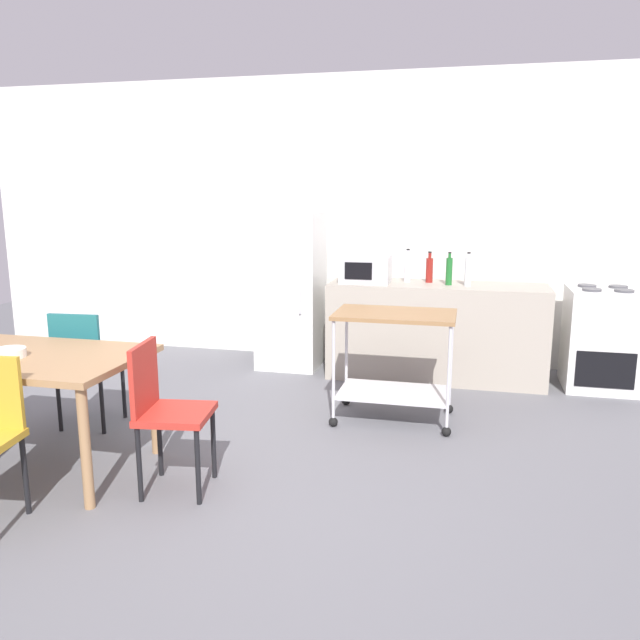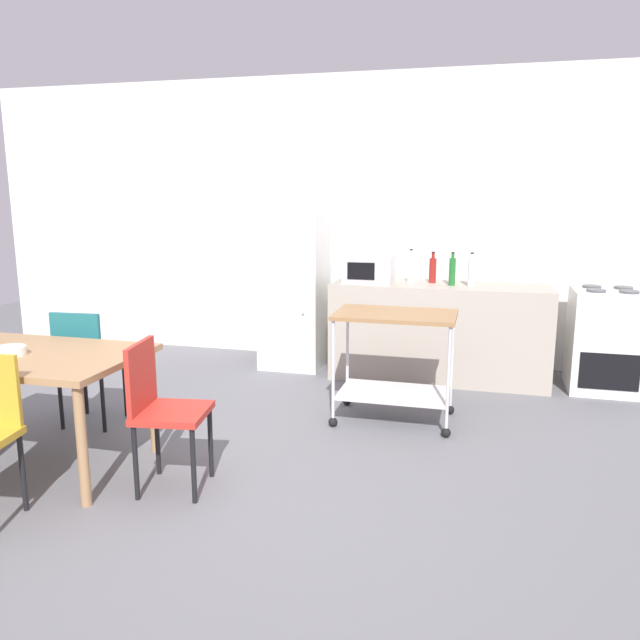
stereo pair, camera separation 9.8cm
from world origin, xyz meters
The scene contains 15 objects.
ground_plane centered at (0.00, 0.00, 0.00)m, with size 12.00×12.00×0.00m, color slate.
back_wall centered at (0.00, 3.20, 1.45)m, with size 8.40×0.12×2.90m, color silver.
kitchen_counter centered at (0.90, 2.60, 0.45)m, with size 2.00×0.64×0.90m, color #A89E8E.
dining_table centered at (-1.52, -0.03, 0.67)m, with size 1.50×0.90×0.75m.
chair_red centered at (-0.51, -0.10, 0.52)m, with size 0.45×0.45×0.89m.
chair_teal centered at (-1.55, 0.68, 0.52)m, with size 0.43×0.43×0.89m.
stove_oven centered at (2.35, 2.62, 0.45)m, with size 0.60×0.61×0.92m.
refrigerator centered at (-0.55, 2.70, 0.78)m, with size 0.60×0.63×1.55m.
kitchen_cart centered at (0.65, 1.37, 0.57)m, with size 0.91×0.57×0.85m.
microwave centered at (0.23, 2.54, 1.03)m, with size 0.46×0.35×0.26m.
bottle_hot_sauce centered at (0.61, 2.68, 1.04)m, with size 0.06×0.06×0.31m.
bottle_wine centered at (0.81, 2.69, 1.02)m, with size 0.07×0.07×0.29m.
bottle_soy_sauce centered at (1.00, 2.56, 1.03)m, with size 0.06×0.06×0.30m.
bottle_soda centered at (1.17, 2.54, 1.04)m, with size 0.06×0.06×0.31m.
fruit_bowl centered at (-1.53, -0.10, 0.78)m, with size 0.19×0.19×0.05m, color white.
Camera 1 is at (1.18, -3.26, 1.74)m, focal length 35.16 mm.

